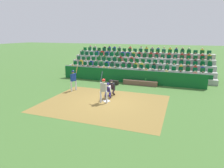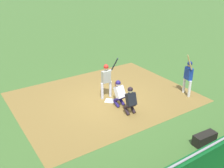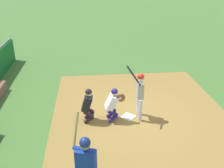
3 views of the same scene
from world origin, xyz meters
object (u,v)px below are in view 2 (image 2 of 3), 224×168
object	(u,v)px
catcher_crouching	(119,92)
on_deck_batter	(188,74)
home_plate_marker	(110,101)
home_plate_umpire	(130,99)
equipment_duffel_bag	(205,139)
batter_at_plate	(106,77)

from	to	relation	value
catcher_crouching	on_deck_batter	xyz separation A→B (m)	(3.52, -0.98, 0.42)
home_plate_marker	home_plate_umpire	world-z (taller)	home_plate_umpire
home_plate_umpire	equipment_duffel_bag	distance (m)	3.41
batter_at_plate	home_plate_umpire	distance (m)	1.91
home_plate_marker	batter_at_plate	world-z (taller)	batter_at_plate
catcher_crouching	equipment_duffel_bag	xyz separation A→B (m)	(0.98, -4.12, -0.51)
catcher_crouching	home_plate_marker	bearing A→B (deg)	103.01
catcher_crouching	on_deck_batter	world-z (taller)	on_deck_batter
batter_at_plate	home_plate_umpire	bearing A→B (deg)	-88.43
home_plate_marker	on_deck_batter	xyz separation A→B (m)	(3.66, -1.58, 1.12)
batter_at_plate	home_plate_marker	bearing A→B (deg)	-100.64
home_plate_marker	batter_at_plate	distance (m)	1.15
batter_at_plate	on_deck_batter	size ratio (longest dim) A/B	0.98
catcher_crouching	equipment_duffel_bag	bearing A→B (deg)	-76.62
home_plate_umpire	on_deck_batter	distance (m)	3.56
catcher_crouching	on_deck_batter	bearing A→B (deg)	-15.50
batter_at_plate	equipment_duffel_bag	xyz separation A→B (m)	(1.05, -5.10, -0.89)
batter_at_plate	on_deck_batter	xyz separation A→B (m)	(3.59, -1.96, 0.03)
equipment_duffel_bag	on_deck_batter	world-z (taller)	on_deck_batter
home_plate_marker	home_plate_umpire	bearing A→B (deg)	-85.29
home_plate_marker	home_plate_umpire	xyz separation A→B (m)	(0.12, -1.49, 0.69)
home_plate_marker	batter_at_plate	bearing A→B (deg)	79.36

